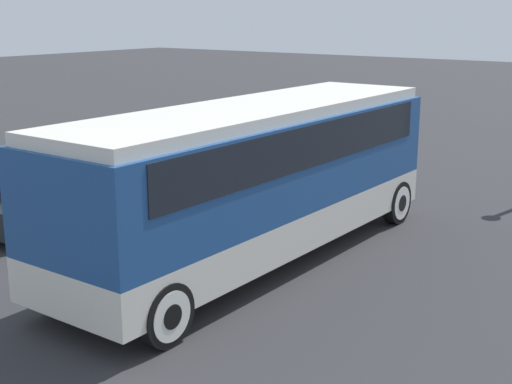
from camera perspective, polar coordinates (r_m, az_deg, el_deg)
ground_plane at (r=14.44m, az=0.00°, el=-5.42°), size 120.00×120.00×0.00m
tour_bus at (r=13.99m, az=0.23°, el=1.94°), size 9.68×2.64×3.13m
parked_car_near at (r=20.79m, az=-4.32°, el=2.72°), size 4.75×1.91×1.41m
parked_car_mid at (r=17.13m, az=-15.38°, el=-0.39°), size 4.15×1.79×1.37m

